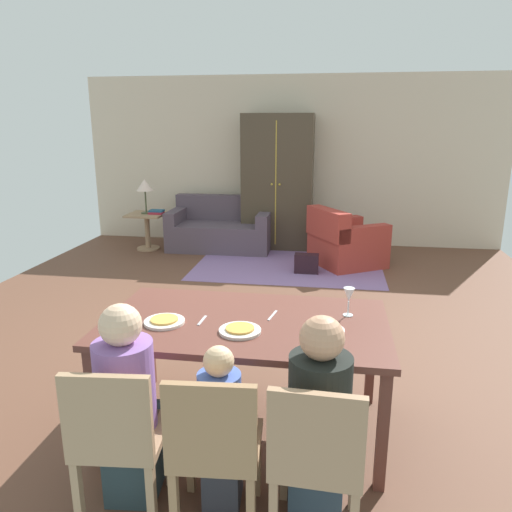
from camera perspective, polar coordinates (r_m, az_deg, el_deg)
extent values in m
cube|color=brown|center=(5.31, 0.64, -6.43)|extent=(6.80, 6.37, 0.02)
cube|color=beige|center=(8.18, 4.01, 10.96)|extent=(6.80, 0.10, 2.70)
cube|color=brown|center=(3.09, -1.25, -7.85)|extent=(1.76, 1.01, 0.04)
cube|color=brown|center=(3.13, -18.38, -16.14)|extent=(0.06, 0.06, 0.72)
cube|color=brown|center=(2.85, 14.55, -19.18)|extent=(0.06, 0.06, 0.72)
cube|color=brown|center=(3.84, -12.33, -9.58)|extent=(0.06, 0.06, 0.72)
cube|color=brown|center=(3.62, 13.26, -11.25)|extent=(0.06, 0.06, 0.72)
cylinder|color=white|center=(3.09, -10.63, -7.54)|extent=(0.25, 0.25, 0.02)
cylinder|color=gold|center=(3.08, -10.65, -7.28)|extent=(0.17, 0.17, 0.01)
cylinder|color=silver|center=(2.91, -1.88, -8.69)|extent=(0.25, 0.25, 0.02)
cylinder|color=gold|center=(2.91, -1.88, -8.42)|extent=(0.17, 0.17, 0.01)
cylinder|color=silver|center=(2.94, 7.85, -8.59)|extent=(0.25, 0.25, 0.02)
cylinder|color=silver|center=(3.20, 10.67, -6.79)|extent=(0.06, 0.06, 0.01)
cylinder|color=silver|center=(3.19, 10.71, -5.98)|extent=(0.01, 0.01, 0.09)
cone|color=silver|center=(3.16, 10.79, -4.46)|extent=(0.07, 0.07, 0.09)
cube|color=silver|center=(3.09, -6.30, -7.48)|extent=(0.02, 0.15, 0.01)
cube|color=silver|center=(3.15, 1.94, -6.94)|extent=(0.05, 0.17, 0.01)
cube|color=tan|center=(2.70, -15.18, -19.53)|extent=(0.46, 0.46, 0.04)
cube|color=tan|center=(2.43, -17.03, -17.52)|extent=(0.42, 0.08, 0.42)
cube|color=tan|center=(2.93, -10.09, -21.58)|extent=(0.04, 0.04, 0.41)
cube|color=tan|center=(3.03, -17.20, -20.74)|extent=(0.04, 0.04, 0.41)
cube|color=tan|center=(2.66, -12.06, -26.13)|extent=(0.04, 0.04, 0.41)
cube|color=tan|center=(2.77, -20.01, -24.93)|extent=(0.04, 0.04, 0.41)
cube|color=#2C4048|center=(2.93, -13.86, -21.34)|extent=(0.29, 0.36, 0.45)
cylinder|color=#8C60AE|center=(2.62, -15.03, -14.31)|extent=(0.30, 0.30, 0.46)
sphere|color=beige|center=(2.48, -15.54, -7.75)|extent=(0.21, 0.21, 0.21)
cube|color=#9D754E|center=(2.57, -4.51, -21.10)|extent=(0.45, 0.45, 0.04)
cube|color=#9D754E|center=(2.28, -5.42, -19.24)|extent=(0.42, 0.07, 0.42)
cube|color=#9D754E|center=(2.83, 0.12, -22.85)|extent=(0.04, 0.04, 0.41)
cube|color=#9D754E|center=(2.87, -7.65, -22.31)|extent=(0.04, 0.04, 0.41)
cube|color=#9D754E|center=(2.60, -9.48, -27.06)|extent=(0.04, 0.04, 0.41)
cube|color=#363944|center=(2.78, -3.91, -23.09)|extent=(0.21, 0.26, 0.45)
cylinder|color=#4762B5|center=(2.51, -4.27, -16.89)|extent=(0.22, 0.22, 0.33)
sphere|color=beige|center=(2.40, -4.39, -12.14)|extent=(0.15, 0.15, 0.15)
cube|color=tan|center=(2.52, 7.16, -22.02)|extent=(0.44, 0.44, 0.04)
cube|color=tan|center=(2.23, 6.98, -20.24)|extent=(0.42, 0.06, 0.42)
cube|color=tan|center=(2.80, 11.31, -23.70)|extent=(0.04, 0.04, 0.41)
cube|color=tan|center=(2.81, 3.31, -23.18)|extent=(0.04, 0.04, 0.41)
cube|color=#2D4050|center=(2.75, 7.19, -23.67)|extent=(0.27, 0.35, 0.45)
cylinder|color=black|center=(2.43, 7.41, -16.45)|extent=(0.30, 0.30, 0.46)
sphere|color=tan|center=(2.27, 7.69, -9.46)|extent=(0.21, 0.21, 0.21)
cube|color=#846599|center=(6.94, 3.80, -1.11)|extent=(2.60, 1.80, 0.01)
cube|color=#524551|center=(7.83, -4.15, 2.33)|extent=(1.61, 0.84, 0.42)
cube|color=#524551|center=(8.08, -3.66, 5.70)|extent=(1.61, 0.20, 0.40)
cube|color=#524551|center=(7.96, -9.21, 4.66)|extent=(0.18, 0.84, 0.20)
cube|color=#524551|center=(7.64, 1.04, 4.42)|extent=(0.18, 0.84, 0.20)
cube|color=#A4352B|center=(7.06, 10.61, 0.67)|extent=(1.16, 1.17, 0.42)
cube|color=#A4352B|center=(6.79, 8.38, 3.75)|extent=(0.62, 0.83, 0.40)
cube|color=#A4352B|center=(6.72, 12.31, 2.57)|extent=(0.81, 0.60, 0.20)
cube|color=#A4352B|center=(7.27, 9.28, 3.65)|extent=(0.81, 0.60, 0.20)
cube|color=#443829|center=(7.84, 2.56, 8.59)|extent=(1.10, 0.56, 2.10)
cube|color=gold|center=(7.56, 2.32, 8.35)|extent=(0.02, 0.01, 1.89)
sphere|color=gold|center=(7.56, 1.85, 8.36)|extent=(0.04, 0.04, 0.04)
sphere|color=gold|center=(7.54, 2.77, 8.33)|extent=(0.04, 0.04, 0.04)
cube|color=#A17E5D|center=(7.91, -12.65, 4.76)|extent=(0.56, 0.56, 0.03)
cylinder|color=#A17E5D|center=(7.97, -12.53, 2.71)|extent=(0.08, 0.08, 0.55)
cylinder|color=#A17E5D|center=(8.03, -12.43, 0.89)|extent=(0.36, 0.36, 0.03)
cylinder|color=#434B30|center=(7.91, -12.66, 4.93)|extent=(0.16, 0.16, 0.02)
cylinder|color=#434B30|center=(7.88, -12.74, 6.22)|extent=(0.02, 0.02, 0.34)
cone|color=beige|center=(7.85, -12.85, 8.10)|extent=(0.26, 0.26, 0.18)
cube|color=#A32537|center=(7.83, -11.54, 4.93)|extent=(0.22, 0.16, 0.03)
cube|color=#22597D|center=(7.88, -11.51, 5.19)|extent=(0.22, 0.16, 0.03)
cube|color=black|center=(6.60, 5.91, -0.88)|extent=(0.32, 0.16, 0.26)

